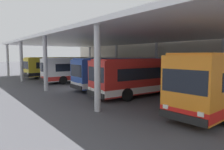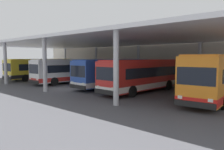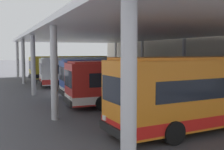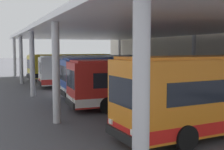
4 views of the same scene
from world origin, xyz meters
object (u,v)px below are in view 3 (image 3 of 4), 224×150
bus_second_bay (89,71)px  bus_far_bay (139,81)px  bus_middle_bay (121,76)px  banner_sign (161,68)px  bus_departing (213,91)px  bus_nearest_bay (70,67)px  bench_waiting (205,87)px

bus_second_bay → bus_far_bay: (11.54, 0.07, 0.00)m
bus_second_bay → bus_middle_bay: bearing=4.7°
bus_far_bay → banner_sign: banner_sign is taller
bus_far_bay → bus_departing: 6.76m
banner_sign → bus_nearest_bay: bearing=-147.4°
bus_nearest_bay → bench_waiting: size_ratio=5.92×
bus_far_bay → bus_departing: bus_departing is taller
bus_far_bay → bus_nearest_bay: bearing=-179.1°
bus_nearest_bay → bus_departing: bus_departing is taller
bus_middle_bay → bus_departing: bus_departing is taller
bus_nearest_bay → bus_middle_bay: 14.77m
bus_nearest_bay → bus_far_bay: bearing=0.9°
bus_middle_bay → bus_departing: (10.98, -0.01, 0.19)m
bus_far_bay → bench_waiting: 8.07m
bus_far_bay → bench_waiting: size_ratio=5.90×
bench_waiting → banner_sign: bearing=-171.4°
bus_departing → bus_middle_bay: bearing=179.9°
bus_far_bay → banner_sign: 10.38m
bus_departing → banner_sign: size_ratio=3.58×
bus_middle_bay → banner_sign: 7.28m
banner_sign → bus_second_bay: bearing=-118.5°
bus_second_bay → bus_middle_bay: size_ratio=1.00×
bus_second_bay → bench_waiting: bus_second_bay is taller
bus_second_bay → bus_far_bay: same height
bus_departing → banner_sign: bus_departing is taller
bus_departing → bench_waiting: (-8.66, 7.26, -1.18)m
bus_second_bay → bus_far_bay: size_ratio=1.00×
bus_departing → bus_second_bay: bearing=-178.2°
bench_waiting → banner_sign: banner_sign is taller
bus_departing → bench_waiting: bearing=140.0°
bus_nearest_bay → bench_waiting: 18.89m
bus_second_bay → bus_departing: bearing=1.8°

